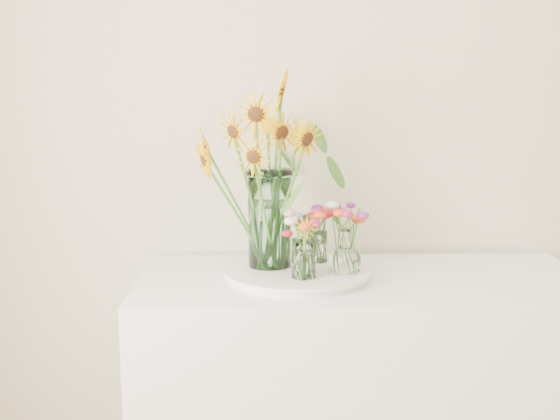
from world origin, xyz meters
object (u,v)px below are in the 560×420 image
object	(u,v)px
mason_jar	(270,219)
counter	(360,412)
small_vase_c	(318,247)
small_vase_b	(345,251)
tray	(297,274)
small_vase_a	(304,259)

from	to	relation	value
mason_jar	counter	bearing A→B (deg)	-5.22
counter	small_vase_c	world-z (taller)	small_vase_c
small_vase_b	tray	bearing A→B (deg)	164.03
small_vase_a	small_vase_b	bearing A→B (deg)	24.65
counter	tray	xyz separation A→B (m)	(-0.21, -0.01, 0.46)
tray	small_vase_b	world-z (taller)	small_vase_b
mason_jar	small_vase_a	size ratio (longest dim) A/B	2.55
small_vase_c	mason_jar	bearing A→B (deg)	-161.94
counter	small_vase_a	size ratio (longest dim) A/B	11.50
counter	small_vase_a	xyz separation A→B (m)	(-0.19, -0.11, 0.54)
tray	mason_jar	bearing A→B (deg)	155.41
small_vase_a	counter	bearing A→B (deg)	30.09
mason_jar	small_vase_c	world-z (taller)	mason_jar
mason_jar	small_vase_c	distance (m)	0.19
small_vase_b	small_vase_c	bearing A→B (deg)	119.29
counter	tray	distance (m)	0.51
tray	mason_jar	xyz separation A→B (m)	(-0.08, 0.04, 0.17)
tray	small_vase_b	xyz separation A→B (m)	(0.14, -0.04, 0.08)
tray	small_vase_a	world-z (taller)	small_vase_a
small_vase_a	small_vase_b	distance (m)	0.14
tray	mason_jar	distance (m)	0.19
small_vase_b	counter	bearing A→B (deg)	39.39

